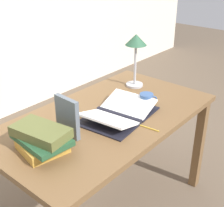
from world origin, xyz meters
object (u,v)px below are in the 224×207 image
Objects in this scene: open_book at (119,113)px; pencil at (147,127)px; coffee_mug at (147,100)px; book_standing_upright at (67,117)px; book_stack_tall at (41,139)px; reading_lamp at (136,46)px.

open_book is 0.21m from pencil.
book_standing_upright is at bearing 168.21° from coffee_mug.
pencil is at bearing -28.15° from book_stack_tall.
reading_lamp is 0.68m from pencil.
pencil is at bearing -144.61° from coffee_mug.
reading_lamp is 2.49× the size of pencil.
reading_lamp is (0.97, 0.14, 0.23)m from book_stack_tall.
open_book is 0.53m from book_stack_tall.
book_stack_tall is at bearing 165.59° from open_book.
book_stack_tall is at bearing 151.85° from pencil.
reading_lamp reaches higher than pencil.
coffee_mug is (0.57, -0.12, -0.07)m from book_standing_upright.
pencil is (-0.23, -0.16, -0.04)m from coffee_mug.
reading_lamp is at bearing 49.97° from coffee_mug.
coffee_mug is at bearing -8.68° from book_stack_tall.
coffee_mug reaches higher than open_book.
open_book is at bearing -9.91° from book_standing_upright.
coffee_mug is (0.23, -0.04, 0.02)m from open_book.
book_stack_tall is at bearing -171.68° from reading_lamp.
open_book is 2.25× the size of book_standing_upright.
pencil is at bearing -37.45° from book_standing_upright.
open_book is 3.24× the size of pencil.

